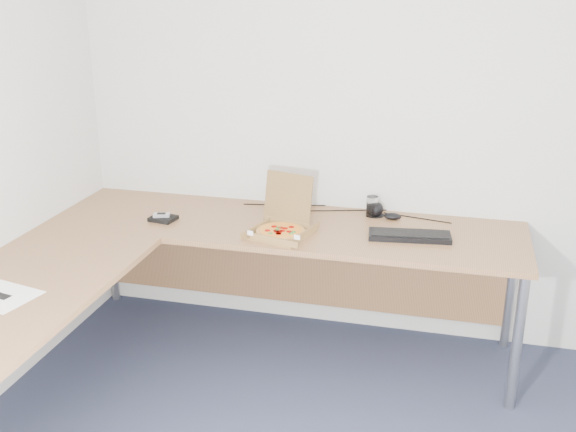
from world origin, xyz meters
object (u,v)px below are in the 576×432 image
(desk, at_px, (198,253))
(wallet, at_px, (163,218))
(drinking_glass, at_px, (372,206))
(keyboard, at_px, (410,236))
(pizza_box, at_px, (281,228))

(desk, bearing_deg, wallet, 135.08)
(wallet, bearing_deg, desk, -35.57)
(drinking_glass, distance_m, keyboard, 0.37)
(pizza_box, xyz_separation_m, wallet, (-0.67, 0.04, -0.02))
(pizza_box, height_order, drinking_glass, pizza_box)
(desk, xyz_separation_m, pizza_box, (0.35, 0.28, 0.06))
(keyboard, xyz_separation_m, wallet, (-1.30, -0.06, -0.00))
(pizza_box, bearing_deg, desk, -125.69)
(drinking_glass, xyz_separation_m, keyboard, (0.23, -0.28, -0.04))
(pizza_box, xyz_separation_m, drinking_glass, (0.41, 0.39, 0.02))
(pizza_box, bearing_deg, keyboard, 24.68)
(wallet, bearing_deg, drinking_glass, 27.05)
(drinking_glass, xyz_separation_m, wallet, (-1.08, -0.34, -0.05))
(drinking_glass, height_order, wallet, drinking_glass)
(keyboard, bearing_deg, pizza_box, -177.85)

